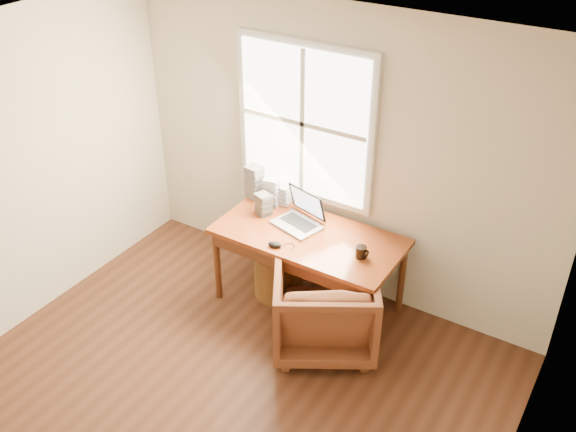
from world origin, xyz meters
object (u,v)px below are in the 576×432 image
at_px(laptop, 297,213).
at_px(cd_stack_a, 272,192).
at_px(armchair, 325,307).
at_px(coffee_mug, 361,252).
at_px(wicker_stool, 279,273).
at_px(desk, 309,236).

bearing_deg(laptop, cd_stack_a, 167.81).
distance_m(armchair, coffee_mug, 0.54).
height_order(wicker_stool, coffee_mug, coffee_mug).
bearing_deg(wicker_stool, armchair, -28.26).
relative_size(desk, wicker_stool, 3.59).
relative_size(desk, armchair, 1.92).
bearing_deg(cd_stack_a, armchair, -34.36).
height_order(laptop, cd_stack_a, laptop).
relative_size(wicker_stool, cd_stack_a, 1.75).
relative_size(armchair, laptop, 2.23).
bearing_deg(coffee_mug, cd_stack_a, 160.05).
relative_size(armchair, cd_stack_a, 3.27).
bearing_deg(cd_stack_a, desk, -25.42).
distance_m(coffee_mug, cd_stack_a, 1.11).
relative_size(desk, coffee_mug, 16.06).
relative_size(desk, laptop, 4.29).
bearing_deg(wicker_stool, laptop, 19.77).
distance_m(desk, wicker_stool, 0.59).
xyz_separation_m(wicker_stool, laptop, (0.15, 0.06, 0.66)).
distance_m(wicker_stool, laptop, 0.68).
height_order(laptop, coffee_mug, laptop).
xyz_separation_m(desk, cd_stack_a, (-0.54, 0.26, 0.15)).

